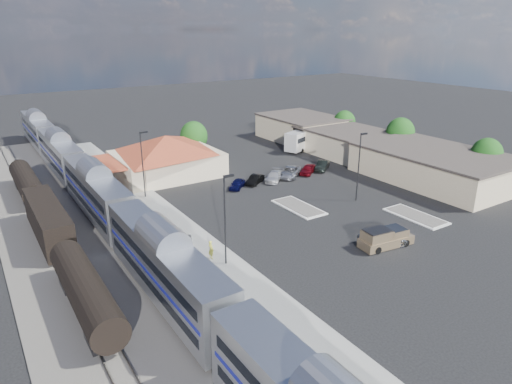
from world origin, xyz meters
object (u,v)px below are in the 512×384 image
coach_bus (306,137)px  pickup_truck (386,238)px  station_depot (166,155)px  suv (383,238)px

coach_bus → pickup_truck: bearing=130.2°
pickup_truck → station_depot: bearing=21.5°
pickup_truck → suv: size_ratio=1.16×
suv → coach_bus: size_ratio=0.44×
coach_bus → station_depot: bearing=70.5°
station_depot → coach_bus: (28.56, 1.54, -0.97)m
pickup_truck → coach_bus: 41.70m
station_depot → suv: size_ratio=3.54×
suv → coach_bus: bearing=-7.4°
suv → coach_bus: coach_bus is taller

